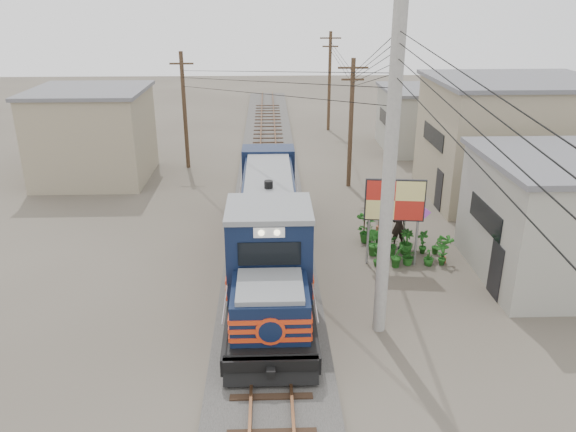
{
  "coord_description": "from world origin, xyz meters",
  "views": [
    {
      "loc": [
        0.01,
        -15.92,
        10.1
      ],
      "look_at": [
        0.73,
        3.96,
        2.2
      ],
      "focal_mm": 35.0,
      "sensor_mm": 36.0,
      "label": 1
    }
  ],
  "objects_px": {
    "locomotive": "(269,229)",
    "billboard": "(395,203)",
    "market_umbrella": "(406,206)",
    "vendor": "(399,226)"
  },
  "relations": [
    {
      "from": "billboard",
      "to": "market_umbrella",
      "type": "xyz_separation_m",
      "value": [
        0.81,
        1.34,
        -0.64
      ]
    },
    {
      "from": "market_umbrella",
      "to": "vendor",
      "type": "height_order",
      "value": "market_umbrella"
    },
    {
      "from": "locomotive",
      "to": "billboard",
      "type": "xyz_separation_m",
      "value": [
        4.84,
        0.1,
        0.99
      ]
    },
    {
      "from": "locomotive",
      "to": "market_umbrella",
      "type": "xyz_separation_m",
      "value": [
        5.65,
        1.44,
        0.35
      ]
    },
    {
      "from": "market_umbrella",
      "to": "vendor",
      "type": "bearing_deg",
      "value": 107.5
    },
    {
      "from": "locomotive",
      "to": "vendor",
      "type": "xyz_separation_m",
      "value": [
        5.51,
        1.88,
        -0.74
      ]
    },
    {
      "from": "locomotive",
      "to": "billboard",
      "type": "height_order",
      "value": "locomotive"
    },
    {
      "from": "locomotive",
      "to": "vendor",
      "type": "height_order",
      "value": "locomotive"
    },
    {
      "from": "locomotive",
      "to": "market_umbrella",
      "type": "relative_size",
      "value": 6.11
    },
    {
      "from": "billboard",
      "to": "vendor",
      "type": "distance_m",
      "value": 2.57
    }
  ]
}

